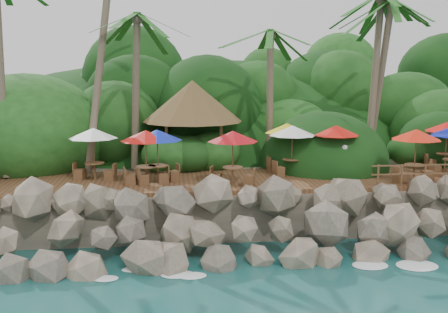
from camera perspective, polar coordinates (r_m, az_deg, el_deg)
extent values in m
plane|color=#19514F|center=(20.49, 1.81, -12.22)|extent=(140.00, 140.00, 0.00)
cube|color=gray|center=(35.56, -1.70, -1.10)|extent=(32.00, 25.20, 2.10)
ellipsoid|color=#143811|center=(43.11, -2.45, -0.65)|extent=(44.80, 28.00, 15.40)
cube|color=brown|center=(25.57, 0.00, -2.65)|extent=(26.00, 5.00, 0.20)
ellipsoid|color=white|center=(20.86, -15.25, -12.07)|extent=(1.20, 0.80, 0.06)
ellipsoid|color=white|center=(20.59, -6.79, -12.08)|extent=(1.20, 0.80, 0.06)
ellipsoid|color=white|center=(20.76, 1.70, -11.84)|extent=(1.20, 0.80, 0.06)
ellipsoid|color=white|center=(21.35, 9.86, -11.36)|extent=(1.20, 0.80, 0.06)
ellipsoid|color=white|center=(22.33, 17.42, -10.72)|extent=(1.20, 0.80, 0.06)
cylinder|color=brown|center=(27.93, -22.69, 8.09)|extent=(0.70, 1.82, 9.85)
cylinder|color=brown|center=(27.42, -12.79, 12.27)|extent=(2.05, 3.14, 13.16)
cylinder|color=brown|center=(27.68, -9.39, 6.57)|extent=(0.87, 1.31, 7.85)
ellipsoid|color=#23601E|center=(27.77, -9.61, 14.70)|extent=(6.00, 6.00, 2.40)
cylinder|color=brown|center=(28.62, 4.92, 6.02)|extent=(0.56, 0.60, 7.13)
ellipsoid|color=#23601E|center=(28.63, 5.03, 13.16)|extent=(6.00, 6.00, 2.40)
cylinder|color=brown|center=(29.47, 15.72, 7.64)|extent=(1.16, 1.26, 9.00)
cylinder|color=brown|center=(30.12, 16.24, 7.37)|extent=(0.94, 1.54, 8.69)
ellipsoid|color=#23601E|center=(30.30, 16.63, 15.63)|extent=(6.00, 6.00, 2.40)
cylinder|color=brown|center=(27.54, -6.12, 0.92)|extent=(0.16, 0.16, 2.40)
cylinder|color=brown|center=(27.67, -0.31, 1.01)|extent=(0.16, 0.16, 2.40)
cylinder|color=brown|center=(30.31, -6.12, 1.70)|extent=(0.16, 0.16, 2.40)
cylinder|color=brown|center=(30.43, -0.84, 1.79)|extent=(0.16, 0.16, 2.40)
cone|color=brown|center=(28.72, -3.39, 5.92)|extent=(5.33, 5.33, 2.20)
cylinder|color=brown|center=(30.32, 22.47, -0.49)|extent=(0.09, 0.09, 0.81)
cylinder|color=brown|center=(30.26, 22.52, 0.29)|extent=(0.92, 0.92, 0.05)
cylinder|color=brown|center=(30.21, 22.57, 1.00)|extent=(0.05, 0.05, 2.40)
cone|color=red|center=(30.08, 22.69, 2.95)|extent=(2.29, 2.29, 0.49)
cube|color=brown|center=(30.05, 21.12, -0.78)|extent=(0.50, 0.50, 0.50)
cylinder|color=brown|center=(27.57, 6.66, -0.76)|extent=(0.09, 0.09, 0.81)
cylinder|color=brown|center=(27.50, 6.68, 0.09)|extent=(0.92, 0.92, 0.05)
cylinder|color=brown|center=(27.44, 6.69, 0.88)|extent=(0.05, 0.05, 2.40)
cone|color=yellow|center=(27.30, 6.73, 3.03)|extent=(2.29, 2.29, 0.49)
cube|color=brown|center=(27.26, 5.22, -1.18)|extent=(0.56, 0.56, 0.50)
cube|color=brown|center=(27.94, 8.05, -0.97)|extent=(0.56, 0.56, 0.50)
cylinder|color=brown|center=(24.64, -8.25, -2.02)|extent=(0.09, 0.09, 0.81)
cylinder|color=brown|center=(24.57, -8.27, -1.07)|extent=(0.92, 0.92, 0.05)
cylinder|color=brown|center=(24.50, -8.29, -0.19)|extent=(0.05, 0.05, 2.40)
cone|color=red|center=(24.35, -8.35, 2.22)|extent=(2.29, 2.29, 0.49)
cube|color=brown|center=(24.59, -10.00, -2.45)|extent=(0.53, 0.53, 0.50)
cube|color=brown|center=(24.78, -6.49, -2.27)|extent=(0.53, 0.53, 0.50)
cylinder|color=brown|center=(26.54, 7.21, -1.17)|extent=(0.09, 0.09, 0.81)
cylinder|color=brown|center=(26.47, 7.23, -0.29)|extent=(0.92, 0.92, 0.05)
cylinder|color=brown|center=(26.40, 7.25, 0.53)|extent=(0.05, 0.05, 2.40)
cone|color=white|center=(26.26, 7.30, 2.76)|extent=(2.29, 2.29, 0.49)
cube|color=brown|center=(26.14, 5.84, -1.65)|extent=(0.60, 0.60, 0.50)
cube|color=brown|center=(27.01, 8.53, -1.34)|extent=(0.60, 0.60, 0.50)
cylinder|color=brown|center=(26.33, 19.58, -1.74)|extent=(0.09, 0.09, 0.81)
cylinder|color=brown|center=(26.25, 19.63, -0.85)|extent=(0.92, 0.92, 0.05)
cylinder|color=brown|center=(26.19, 19.68, -0.03)|extent=(0.05, 0.05, 2.40)
cone|color=red|center=(26.05, 19.80, 2.22)|extent=(2.29, 2.29, 0.49)
cube|color=brown|center=(25.90, 18.22, -2.19)|extent=(0.55, 0.55, 0.50)
cube|color=brown|center=(26.83, 20.85, -1.94)|extent=(0.55, 0.55, 0.50)
cylinder|color=brown|center=(26.01, -13.60, -1.58)|extent=(0.09, 0.09, 0.81)
cylinder|color=brown|center=(25.94, -13.64, -0.68)|extent=(0.92, 0.92, 0.05)
cylinder|color=brown|center=(25.87, -13.67, 0.15)|extent=(0.05, 0.05, 2.40)
cone|color=white|center=(25.73, -13.76, 2.43)|extent=(2.29, 2.29, 0.49)
cube|color=brown|center=(26.34, -15.12, -1.85)|extent=(0.56, 0.56, 0.50)
cube|color=brown|center=(25.76, -12.02, -1.98)|extent=(0.56, 0.56, 0.50)
cube|color=brown|center=(28.33, 21.58, -1.41)|extent=(0.55, 0.55, 0.50)
cylinder|color=brown|center=(24.81, -7.04, -1.91)|extent=(0.09, 0.09, 0.81)
cylinder|color=brown|center=(24.73, -7.06, -0.97)|extent=(0.92, 0.92, 0.05)
cylinder|color=brown|center=(24.67, -7.08, -0.10)|extent=(0.05, 0.05, 2.40)
cone|color=#0D20AD|center=(24.52, -7.13, 2.29)|extent=(2.29, 2.29, 0.49)
cube|color=brown|center=(24.56, -8.68, -2.43)|extent=(0.60, 0.60, 0.50)
cube|color=brown|center=(25.14, -5.43, -2.09)|extent=(0.60, 0.60, 0.50)
cylinder|color=brown|center=(24.19, 0.93, -2.13)|extent=(0.09, 0.09, 0.81)
cylinder|color=brown|center=(24.11, 0.93, -1.17)|extent=(0.92, 0.92, 0.05)
cylinder|color=brown|center=(24.04, 0.93, -0.27)|extent=(0.05, 0.05, 2.40)
cone|color=#B80B13|center=(23.89, 0.94, 2.18)|extent=(2.29, 2.29, 0.49)
cube|color=brown|center=(24.40, -0.82, -2.40)|extent=(0.59, 0.59, 0.50)
cube|color=brown|center=(24.07, 2.70, -2.58)|extent=(0.59, 0.59, 0.50)
cylinder|color=brown|center=(26.96, 11.73, -1.13)|extent=(0.09, 0.09, 0.81)
cylinder|color=brown|center=(26.88, 11.76, -0.26)|extent=(0.92, 0.92, 0.05)
cylinder|color=brown|center=(26.82, 11.79, 0.54)|extent=(0.05, 0.05, 2.40)
cone|color=red|center=(26.69, 11.86, 2.74)|extent=(2.29, 2.29, 0.49)
cube|color=brown|center=(26.98, 10.10, -1.40)|extent=(0.57, 0.57, 0.50)
cube|color=brown|center=(27.01, 13.34, -1.50)|extent=(0.57, 0.57, 0.50)
cylinder|color=brown|center=(24.81, 16.09, -1.99)|extent=(0.10, 0.10, 1.00)
cylinder|color=brown|center=(25.25, 18.40, -1.91)|extent=(0.10, 0.10, 1.00)
cylinder|color=brown|center=(25.72, 20.64, -1.83)|extent=(0.10, 0.10, 1.00)
cylinder|color=brown|center=(26.23, 22.78, -1.76)|extent=(0.10, 0.10, 1.00)
cube|color=brown|center=(25.89, 21.78, -0.82)|extent=(6.10, 0.06, 0.06)
cube|color=brown|center=(25.96, 21.73, -1.69)|extent=(6.10, 0.06, 0.06)
imported|color=silver|center=(26.35, 12.63, -0.50)|extent=(0.63, 0.45, 1.62)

